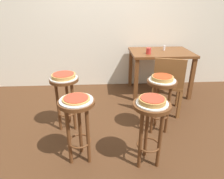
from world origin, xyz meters
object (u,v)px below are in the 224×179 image
Objects in this scene: stool_foreground at (150,122)px; serving_plate_middle at (76,100)px; serving_plate_foreground at (152,103)px; pizza_rear at (64,76)px; pizza_leftside at (162,78)px; pizza_middle at (76,99)px; wooden_chair at (168,83)px; pizza_foreground at (152,100)px; stool_leftside at (161,95)px; stool_rear at (65,93)px; stool_middle at (78,118)px; serving_plate_rear at (64,78)px; cup_near_edge at (149,51)px; condiment_shaker at (164,48)px; serving_plate_leftside at (162,80)px; dining_table at (160,58)px.

serving_plate_middle is at bearing 171.82° from stool_foreground.
pizza_rear reaches higher than serving_plate_foreground.
pizza_middle is at bearing -154.16° from pizza_leftside.
serving_plate_middle is 0.37× the size of wooden_chair.
wooden_chair is (0.49, 0.99, -0.25)m from pizza_foreground.
stool_rear is at bearing 173.05° from stool_leftside.
serving_plate_rear is (-0.21, 0.59, 0.20)m from stool_middle.
cup_near_edge reaches higher than stool_rear.
stool_rear is 2.10× the size of serving_plate_rear.
serving_plate_foreground is 2.96× the size of cup_near_edge.
stool_rear is 0.81× the size of wooden_chair.
pizza_rear is 1.48m from cup_near_edge.
stool_middle is at bearing -154.16° from pizza_leftside.
pizza_middle is (-0.68, 0.10, 0.02)m from serving_plate_foreground.
stool_foreground is 0.81× the size of wooden_chair.
pizza_rear is 3.48× the size of condiment_shaker.
stool_foreground is 1.10m from wooden_chair.
stool_leftside is at bearing -107.39° from condiment_shaker.
serving_plate_leftside is 0.03m from pizza_leftside.
condiment_shaker is (0.39, 1.24, 0.07)m from pizza_leftside.
pizza_rear is (-0.21, 0.59, 0.03)m from serving_plate_middle.
serving_plate_middle is at bearing -70.63° from stool_rear.
serving_plate_leftside is 1.30m from condiment_shaker.
condiment_shaker is at bearing 70.25° from stool_foreground.
stool_middle is 8.50× the size of condiment_shaker.
pizza_leftside is at bearing -118.08° from wooden_chair.
pizza_rear reaches higher than stool_rear.
serving_plate_foreground is at bearing -116.27° from wooden_chair.
stool_middle is 0.20m from serving_plate_middle.
stool_middle is 2.44× the size of pizza_rear.
pizza_leftside reaches higher than stool_foreground.
serving_plate_rear is 0.03m from pizza_rear.
dining_table is at bearing 52.28° from stool_middle.
serving_plate_middle is (-0.68, 0.10, -0.03)m from pizza_foreground.
stool_rear is 0.23m from pizza_rear.
pizza_leftside is 0.76× the size of serving_plate_rear.
stool_foreground is 1.00× the size of stool_rear.
wooden_chair reaches higher than stool_leftside.
wooden_chair is (-0.08, -0.73, -0.17)m from dining_table.
wooden_chair reaches higher than stool_foreground.
pizza_leftside is (0.00, -0.00, 0.03)m from serving_plate_leftside.
stool_leftside is 1.17m from serving_plate_rear.
wooden_chair is at bearing 61.92° from serving_plate_leftside.
serving_plate_leftside is 0.54m from wooden_chair.
stool_middle is 1.00× the size of stool_rear.
serving_plate_middle is 0.31× the size of dining_table.
pizza_middle reaches higher than serving_plate_middle.
wooden_chair reaches higher than serving_plate_middle.
stool_leftside is 0.23m from pizza_leftside.
condiment_shaker reaches higher than serving_plate_leftside.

